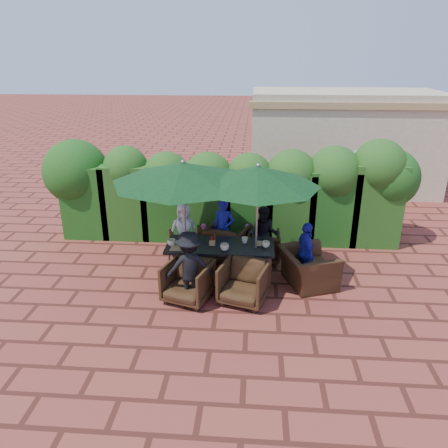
# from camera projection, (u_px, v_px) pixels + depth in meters

# --- Properties ---
(ground) EXTENTS (80.00, 80.00, 0.00)m
(ground) POSITION_uv_depth(u_px,v_px,m) (221.00, 282.00, 8.92)
(ground) COLOR brown
(ground) RESTS_ON ground
(dining_table) EXTENTS (2.17, 0.90, 0.75)m
(dining_table) POSITION_uv_depth(u_px,v_px,m) (220.00, 248.00, 8.82)
(dining_table) COLOR black
(dining_table) RESTS_ON ground
(umbrella_left) EXTENTS (2.79, 2.79, 2.46)m
(umbrella_left) POSITION_uv_depth(u_px,v_px,m) (183.00, 173.00, 8.37)
(umbrella_left) COLOR gray
(umbrella_left) RESTS_ON ground
(umbrella_right) EXTENTS (2.38, 2.38, 2.46)m
(umbrella_right) POSITION_uv_depth(u_px,v_px,m) (258.00, 176.00, 8.13)
(umbrella_right) COLOR gray
(umbrella_right) RESTS_ON ground
(chair_far_left) EXTENTS (0.91, 0.89, 0.74)m
(chair_far_left) POSITION_uv_depth(u_px,v_px,m) (188.00, 243.00, 9.78)
(chair_far_left) COLOR black
(chair_far_left) RESTS_ON ground
(chair_far_mid) EXTENTS (1.05, 1.02, 0.87)m
(chair_far_mid) POSITION_uv_depth(u_px,v_px,m) (228.00, 240.00, 9.79)
(chair_far_mid) COLOR black
(chair_far_mid) RESTS_ON ground
(chair_far_right) EXTENTS (0.72, 0.67, 0.74)m
(chair_far_right) POSITION_uv_depth(u_px,v_px,m) (263.00, 245.00, 9.72)
(chair_far_right) COLOR black
(chair_far_right) RESTS_ON ground
(chair_near_left) EXTENTS (1.00, 0.97, 0.83)m
(chair_near_left) POSITION_uv_depth(u_px,v_px,m) (188.00, 280.00, 8.13)
(chair_near_left) COLOR black
(chair_near_left) RESTS_ON ground
(chair_near_right) EXTENTS (1.01, 0.97, 0.85)m
(chair_near_right) POSITION_uv_depth(u_px,v_px,m) (244.00, 281.00, 8.08)
(chair_near_right) COLOR black
(chair_near_right) RESTS_ON ground
(chair_end_right) EXTENTS (1.04, 1.27, 0.95)m
(chair_end_right) POSITION_uv_depth(u_px,v_px,m) (308.00, 262.00, 8.67)
(chair_end_right) COLOR black
(chair_end_right) RESTS_ON ground
(adult_far_left) EXTENTS (0.68, 0.48, 1.27)m
(adult_far_left) POSITION_uv_depth(u_px,v_px,m) (184.00, 231.00, 9.77)
(adult_far_left) COLOR white
(adult_far_left) RESTS_ON ground
(adult_far_mid) EXTENTS (0.58, 0.51, 1.37)m
(adult_far_mid) POSITION_uv_depth(u_px,v_px,m) (223.00, 229.00, 9.76)
(adult_far_mid) COLOR #1D1EA0
(adult_far_mid) RESTS_ON ground
(adult_far_right) EXTENTS (0.64, 0.42, 1.28)m
(adult_far_right) POSITION_uv_depth(u_px,v_px,m) (265.00, 235.00, 9.57)
(adult_far_right) COLOR black
(adult_far_right) RESTS_ON ground
(adult_near_left) EXTENTS (0.96, 0.60, 1.39)m
(adult_near_left) POSITION_uv_depth(u_px,v_px,m) (190.00, 267.00, 8.01)
(adult_near_left) COLOR black
(adult_near_left) RESTS_ON ground
(adult_end_right) EXTENTS (0.54, 0.81, 1.26)m
(adult_end_right) POSITION_uv_depth(u_px,v_px,m) (306.00, 252.00, 8.75)
(adult_end_right) COLOR #1D1EA0
(adult_end_right) RESTS_ON ground
(child_left) EXTENTS (0.28, 0.23, 0.77)m
(child_left) POSITION_uv_depth(u_px,v_px,m) (204.00, 240.00, 9.91)
(child_left) COLOR #EC5393
(child_left) RESTS_ON ground
(child_right) EXTENTS (0.33, 0.29, 0.76)m
(child_right) POSITION_uv_depth(u_px,v_px,m) (248.00, 240.00, 9.95)
(child_right) COLOR purple
(child_right) RESTS_ON ground
(pedestrian_a) EXTENTS (1.58, 1.36, 1.66)m
(pedestrian_a) POSITION_uv_depth(u_px,v_px,m) (284.00, 187.00, 12.28)
(pedestrian_a) COLOR green
(pedestrian_a) RESTS_ON ground
(pedestrian_b) EXTENTS (0.88, 0.59, 1.73)m
(pedestrian_b) POSITION_uv_depth(u_px,v_px,m) (317.00, 183.00, 12.46)
(pedestrian_b) COLOR #EC5393
(pedestrian_b) RESTS_ON ground
(pedestrian_c) EXTENTS (1.17, 1.28, 1.87)m
(pedestrian_c) POSITION_uv_depth(u_px,v_px,m) (359.00, 182.00, 12.38)
(pedestrian_c) COLOR gray
(pedestrian_c) RESTS_ON ground
(cup_a) EXTENTS (0.17, 0.17, 0.13)m
(cup_a) POSITION_uv_depth(u_px,v_px,m) (171.00, 242.00, 8.74)
(cup_a) COLOR beige
(cup_a) RESTS_ON dining_table
(cup_b) EXTENTS (0.15, 0.15, 0.14)m
(cup_b) POSITION_uv_depth(u_px,v_px,m) (193.00, 239.00, 8.90)
(cup_b) COLOR beige
(cup_b) RESTS_ON dining_table
(cup_c) EXTENTS (0.17, 0.17, 0.14)m
(cup_c) POSITION_uv_depth(u_px,v_px,m) (225.00, 247.00, 8.53)
(cup_c) COLOR beige
(cup_c) RESTS_ON dining_table
(cup_d) EXTENTS (0.13, 0.13, 0.12)m
(cup_d) POSITION_uv_depth(u_px,v_px,m) (245.00, 240.00, 8.87)
(cup_d) COLOR beige
(cup_d) RESTS_ON dining_table
(cup_e) EXTENTS (0.16, 0.16, 0.12)m
(cup_e) POSITION_uv_depth(u_px,v_px,m) (266.00, 244.00, 8.66)
(cup_e) COLOR beige
(cup_e) RESTS_ON dining_table
(ketchup_bottle) EXTENTS (0.04, 0.04, 0.17)m
(ketchup_bottle) POSITION_uv_depth(u_px,v_px,m) (212.00, 241.00, 8.78)
(ketchup_bottle) COLOR #B20C0A
(ketchup_bottle) RESTS_ON dining_table
(sauce_bottle) EXTENTS (0.04, 0.04, 0.17)m
(sauce_bottle) POSITION_uv_depth(u_px,v_px,m) (215.00, 239.00, 8.88)
(sauce_bottle) COLOR #4C230C
(sauce_bottle) RESTS_ON dining_table
(serving_tray) EXTENTS (0.35, 0.25, 0.02)m
(serving_tray) POSITION_uv_depth(u_px,v_px,m) (179.00, 248.00, 8.63)
(serving_tray) COLOR tan
(serving_tray) RESTS_ON dining_table
(number_block_left) EXTENTS (0.12, 0.06, 0.10)m
(number_block_left) POSITION_uv_depth(u_px,v_px,m) (212.00, 243.00, 8.75)
(number_block_left) COLOR tan
(number_block_left) RESTS_ON dining_table
(number_block_right) EXTENTS (0.12, 0.06, 0.10)m
(number_block_right) POSITION_uv_depth(u_px,v_px,m) (259.00, 243.00, 8.74)
(number_block_right) COLOR tan
(number_block_right) RESTS_ON dining_table
(hedge_wall) EXTENTS (9.10, 1.60, 2.53)m
(hedge_wall) POSITION_uv_depth(u_px,v_px,m) (232.00, 187.00, 10.58)
(hedge_wall) COLOR #153D10
(hedge_wall) RESTS_ON ground
(building) EXTENTS (6.20, 3.08, 3.20)m
(building) POSITION_uv_depth(u_px,v_px,m) (342.00, 140.00, 14.56)
(building) COLOR beige
(building) RESTS_ON ground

